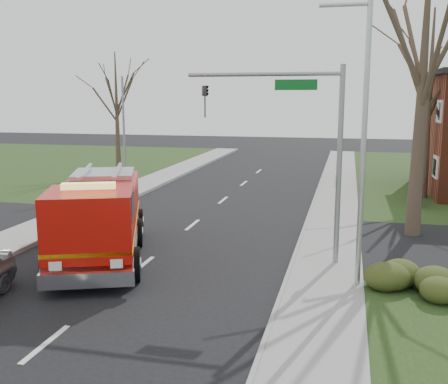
# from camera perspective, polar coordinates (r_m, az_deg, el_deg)

# --- Properties ---
(ground) EXTENTS (120.00, 120.00, 0.00)m
(ground) POSITION_cam_1_polar(r_m,az_deg,el_deg) (18.50, -8.88, -7.94)
(ground) COLOR black
(ground) RESTS_ON ground
(sidewalk_right) EXTENTS (2.40, 80.00, 0.15)m
(sidewalk_right) POSITION_cam_1_polar(r_m,az_deg,el_deg) (17.20, 10.87, -9.16)
(sidewalk_right) COLOR gray
(sidewalk_right) RESTS_ON ground
(health_center_sign) EXTENTS (0.12, 2.00, 1.40)m
(health_center_sign) POSITION_cam_1_polar(r_m,az_deg,el_deg) (29.38, 20.48, 0.10)
(health_center_sign) COLOR #420F13
(health_center_sign) RESTS_ON ground
(hedge_corner) EXTENTS (2.80, 2.00, 0.90)m
(hedge_corner) POSITION_cam_1_polar(r_m,az_deg,el_deg) (16.24, 20.80, -8.97)
(hedge_corner) COLOR #293413
(hedge_corner) RESTS_ON lawn_right
(bare_tree_near) EXTENTS (6.00, 6.00, 12.00)m
(bare_tree_near) POSITION_cam_1_polar(r_m,az_deg,el_deg) (22.46, 20.97, 13.88)
(bare_tree_near) COLOR #392C21
(bare_tree_near) RESTS_ON ground
(bare_tree_far) EXTENTS (5.25, 5.25, 10.50)m
(bare_tree_far) POSITION_cam_1_polar(r_m,az_deg,el_deg) (31.52, 21.50, 10.94)
(bare_tree_far) COLOR #392C21
(bare_tree_far) RESTS_ON ground
(bare_tree_left) EXTENTS (4.50, 4.50, 9.00)m
(bare_tree_left) POSITION_cam_1_polar(r_m,az_deg,el_deg) (39.92, -11.63, 9.82)
(bare_tree_left) COLOR #392C21
(bare_tree_left) RESTS_ON ground
(traffic_signal_mast) EXTENTS (5.29, 0.18, 6.80)m
(traffic_signal_mast) POSITION_cam_1_polar(r_m,az_deg,el_deg) (17.83, 8.40, 6.83)
(traffic_signal_mast) COLOR gray
(traffic_signal_mast) RESTS_ON ground
(streetlight_pole) EXTENTS (1.48, 0.16, 8.40)m
(streetlight_pole) POSITION_cam_1_polar(r_m,az_deg,el_deg) (15.78, 14.76, 5.60)
(streetlight_pole) COLOR #B7BABF
(streetlight_pole) RESTS_ON ground
(utility_pole_far) EXTENTS (0.14, 0.14, 7.00)m
(utility_pole_far) POSITION_cam_1_polar(r_m,az_deg,el_deg) (33.21, -10.83, 6.23)
(utility_pole_far) COLOR gray
(utility_pole_far) RESTS_ON ground
(fire_engine) EXTENTS (5.34, 8.30, 3.17)m
(fire_engine) POSITION_cam_1_polar(r_m,az_deg,el_deg) (19.24, -13.48, -2.96)
(fire_engine) COLOR #B60F08
(fire_engine) RESTS_ON ground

